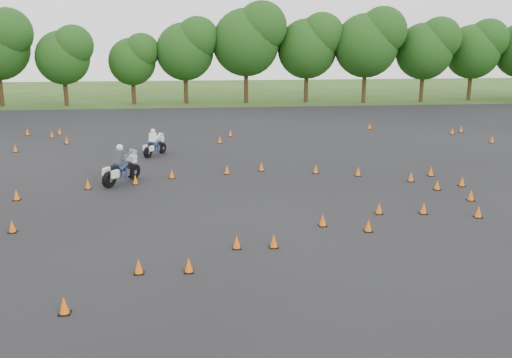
# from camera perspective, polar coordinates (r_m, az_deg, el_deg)

# --- Properties ---
(ground) EXTENTS (140.00, 140.00, 0.00)m
(ground) POSITION_cam_1_polar(r_m,az_deg,el_deg) (20.10, 1.17, -6.15)
(ground) COLOR #2D5119
(ground) RESTS_ON ground
(asphalt_pad) EXTENTS (62.00, 62.00, 0.00)m
(asphalt_pad) POSITION_cam_1_polar(r_m,az_deg,el_deg) (25.77, -0.46, -1.47)
(asphalt_pad) COLOR black
(asphalt_pad) RESTS_ON ground
(treeline) EXTENTS (87.09, 32.23, 10.65)m
(treeline) POSITION_cam_1_polar(r_m,az_deg,el_deg) (53.90, -1.99, 11.78)
(treeline) COLOR #1A3F12
(treeline) RESTS_ON ground
(traffic_cones) EXTENTS (36.40, 33.16, 0.45)m
(traffic_cones) POSITION_cam_1_polar(r_m,az_deg,el_deg) (25.30, -0.43, -1.25)
(traffic_cones) COLOR #F25F0A
(traffic_cones) RESTS_ON asphalt_pad
(rider_grey) EXTENTS (2.05, 2.56, 1.97)m
(rider_grey) POSITION_cam_1_polar(r_m,az_deg,el_deg) (28.10, -13.41, 1.54)
(rider_grey) COLOR #37393D
(rider_grey) RESTS_ON ground
(rider_white) EXTENTS (1.63, 2.13, 1.62)m
(rider_white) POSITION_cam_1_polar(r_m,az_deg,el_deg) (34.20, -10.10, 3.67)
(rider_white) COLOR white
(rider_white) RESTS_ON ground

